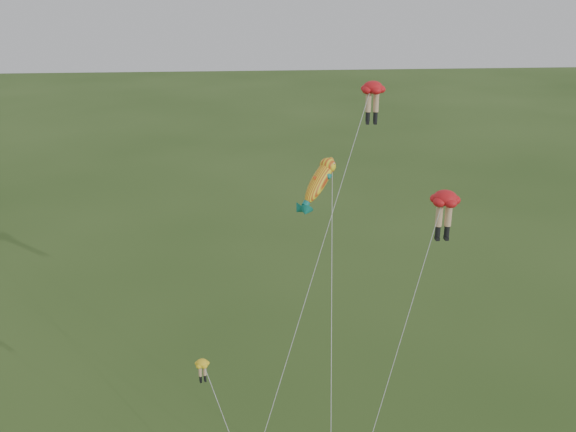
{
  "coord_description": "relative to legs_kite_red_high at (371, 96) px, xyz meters",
  "views": [
    {
      "loc": [
        -2.35,
        -26.15,
        25.74
      ],
      "look_at": [
        0.04,
        6.0,
        13.29
      ],
      "focal_mm": 40.0,
      "sensor_mm": 36.0,
      "label": 1
    }
  ],
  "objects": [
    {
      "name": "fish_kite",
      "position": [
        -3.85,
        -6.71,
        -3.15
      ],
      "size": [
        2.56,
        9.24,
        16.91
      ],
      "rotation": [
        0.73,
        0.0,
        -0.76
      ],
      "color": "yellow",
      "rests_on": "ground"
    },
    {
      "name": "legs_kite_yellow",
      "position": [
        -9.86,
        -10.22,
        -12.24
      ],
      "size": [
        3.48,
        4.49,
        7.27
      ],
      "rotation": [
        0.0,
        0.0,
        0.29
      ],
      "color": "yellow",
      "rests_on": "ground"
    },
    {
      "name": "legs_kite_red_mid",
      "position": [
        2.75,
        -6.84,
        -4.51
      ],
      "size": [
        6.7,
        7.66,
        14.93
      ],
      "rotation": [
        0.0,
        0.0,
        0.01
      ],
      "color": "red",
      "rests_on": "ground"
    },
    {
      "name": "legs_kite_red_high",
      "position": [
        0.0,
        0.0,
        0.0
      ],
      "size": [
        9.53,
        14.55,
        19.52
      ],
      "rotation": [
        0.0,
        0.0,
        -0.06
      ],
      "color": "red",
      "rests_on": "ground"
    }
  ]
}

